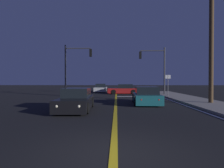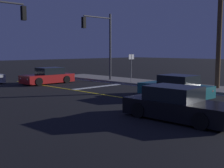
{
  "view_description": "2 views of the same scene",
  "coord_description": "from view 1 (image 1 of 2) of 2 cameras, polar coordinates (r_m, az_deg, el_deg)",
  "views": [
    {
      "loc": [
        0.08,
        -4.5,
        1.77
      ],
      "look_at": [
        -0.5,
        18.49,
        1.42
      ],
      "focal_mm": 30.66,
      "sensor_mm": 36.0,
      "label": 1
    },
    {
      "loc": [
        -12.5,
        0.74,
        2.78
      ],
      "look_at": [
        0.6,
        13.95,
        0.65
      ],
      "focal_mm": 47.09,
      "sensor_mm": 36.0,
      "label": 2
    }
  ],
  "objects": [
    {
      "name": "ground_plane",
      "position": [
        4.84,
        0.46,
        -20.59
      ],
      "size": [
        160.0,
        160.0,
        0.0
      ],
      "primitive_type": "plane",
      "color": "black"
    },
    {
      "name": "lane_line_edge_right",
      "position": [
        14.91,
        20.95,
        -5.98
      ],
      "size": [
        0.16,
        32.14,
        0.01
      ],
      "primitive_type": "cube",
      "color": "white",
      "rests_on": "ground"
    },
    {
      "name": "traffic_signal_near_right",
      "position": [
        24.79,
        12.88,
        5.89
      ],
      "size": [
        3.27,
        0.28,
        6.0
      ],
      "rotation": [
        0.0,
        0.0,
        3.14
      ],
      "color": "#38383D",
      "rests_on": "ground"
    },
    {
      "name": "stop_bar",
      "position": [
        22.12,
        8.1,
        -3.72
      ],
      "size": [
        5.28,
        0.5,
        0.01
      ],
      "primitive_type": "cube",
      "color": "white",
      "rests_on": "ground"
    },
    {
      "name": "car_lead_oncoming_black",
      "position": [
        11.98,
        -10.64,
        -4.84
      ],
      "size": [
        1.99,
        4.55,
        1.34
      ],
      "rotation": [
        0.0,
        0.0,
        3.17
      ],
      "color": "black",
      "rests_on": "ground"
    },
    {
      "name": "street_sign_corner",
      "position": [
        22.15,
        16.36,
        0.59
      ],
      "size": [
        0.56,
        0.09,
        2.5
      ],
      "color": "slate",
      "rests_on": "ground"
    },
    {
      "name": "lane_line_center",
      "position": [
        14.06,
        1.11,
        -6.34
      ],
      "size": [
        0.2,
        32.14,
        0.01
      ],
      "primitive_type": "cube",
      "color": "gold",
      "rests_on": "ground"
    },
    {
      "name": "utility_pole_right",
      "position": [
        16.68,
        27.51,
        14.29
      ],
      "size": [
        1.42,
        0.33,
        11.07
      ],
      "color": "#4C3823",
      "rests_on": "ground"
    },
    {
      "name": "car_side_waiting_teal",
      "position": [
        15.09,
        10.19,
        -3.66
      ],
      "size": [
        2.1,
        4.36,
        1.34
      ],
      "rotation": [
        0.0,
        0.0,
        -0.03
      ],
      "color": "#195960",
      "rests_on": "ground"
    },
    {
      "name": "sidewalk_right",
      "position": [
        15.62,
        27.39,
        -5.46
      ],
      "size": [
        3.2,
        34.03,
        0.15
      ],
      "primitive_type": "cube",
      "color": "gray",
      "rests_on": "ground"
    },
    {
      "name": "traffic_signal_far_left",
      "position": [
        23.47,
        -11.11,
        6.33
      ],
      "size": [
        3.27,
        0.28,
        6.1
      ],
      "color": "#38383D",
      "rests_on": "ground"
    },
    {
      "name": "car_mid_block_red",
      "position": [
        26.64,
        3.54,
        -1.69
      ],
      "size": [
        4.37,
        1.99,
        1.34
      ],
      "rotation": [
        0.0,
        0.0,
        1.56
      ],
      "color": "maroon",
      "rests_on": "ground"
    },
    {
      "name": "car_distant_tail_silver",
      "position": [
        31.3,
        -3.36,
        -1.31
      ],
      "size": [
        1.97,
        4.47,
        1.34
      ],
      "rotation": [
        0.0,
        0.0,
        3.14
      ],
      "color": "#B2B5BA",
      "rests_on": "ground"
    }
  ]
}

